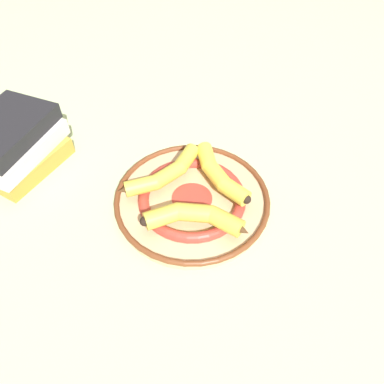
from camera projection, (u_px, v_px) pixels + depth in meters
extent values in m
plane|color=#B2C693|center=(201.00, 202.00, 0.75)|extent=(2.80, 2.80, 0.00)
cylinder|color=tan|center=(192.00, 202.00, 0.73)|extent=(0.29, 0.29, 0.02)
torus|color=#AD382D|center=(192.00, 198.00, 0.72)|extent=(0.21, 0.21, 0.02)
cylinder|color=#AD382D|center=(192.00, 198.00, 0.73)|extent=(0.08, 0.08, 0.00)
torus|color=brown|center=(192.00, 198.00, 0.73)|extent=(0.30, 0.30, 0.01)
cylinder|color=yellow|center=(207.00, 157.00, 0.76)|extent=(0.06, 0.06, 0.03)
cylinder|color=yellow|center=(216.00, 175.00, 0.73)|extent=(0.06, 0.04, 0.03)
cylinder|color=yellow|center=(235.00, 192.00, 0.70)|extent=(0.06, 0.04, 0.03)
sphere|color=yellow|center=(209.00, 166.00, 0.74)|extent=(0.03, 0.03, 0.03)
sphere|color=yellow|center=(224.00, 184.00, 0.71)|extent=(0.03, 0.03, 0.03)
cone|color=#472D19|center=(204.00, 148.00, 0.78)|extent=(0.04, 0.04, 0.02)
sphere|color=black|center=(246.00, 199.00, 0.69)|extent=(0.02, 0.02, 0.02)
cylinder|color=gold|center=(226.00, 222.00, 0.65)|extent=(0.07, 0.05, 0.03)
cylinder|color=gold|center=(194.00, 213.00, 0.67)|extent=(0.07, 0.07, 0.03)
cylinder|color=gold|center=(162.00, 217.00, 0.66)|extent=(0.05, 0.07, 0.03)
sphere|color=gold|center=(211.00, 214.00, 0.66)|extent=(0.03, 0.03, 0.03)
sphere|color=gold|center=(178.00, 212.00, 0.67)|extent=(0.03, 0.03, 0.03)
cone|color=#472D19|center=(241.00, 230.00, 0.64)|extent=(0.04, 0.03, 0.02)
sphere|color=black|center=(145.00, 222.00, 0.65)|extent=(0.02, 0.02, 0.02)
cylinder|color=gold|center=(141.00, 186.00, 0.71)|extent=(0.05, 0.07, 0.03)
cylinder|color=gold|center=(168.00, 175.00, 0.73)|extent=(0.03, 0.06, 0.03)
cylinder|color=gold|center=(186.00, 158.00, 0.76)|extent=(0.05, 0.07, 0.03)
sphere|color=gold|center=(156.00, 182.00, 0.72)|extent=(0.03, 0.03, 0.03)
sphere|color=gold|center=(180.00, 168.00, 0.74)|extent=(0.03, 0.03, 0.03)
cone|color=#472D19|center=(125.00, 190.00, 0.70)|extent=(0.03, 0.03, 0.02)
sphere|color=black|center=(193.00, 149.00, 0.78)|extent=(0.02, 0.02, 0.02)
cube|color=#B28933|center=(24.00, 159.00, 0.80)|extent=(0.18, 0.21, 0.04)
cube|color=white|center=(25.00, 158.00, 0.80)|extent=(0.16, 0.20, 0.03)
cube|color=silver|center=(9.00, 144.00, 0.78)|extent=(0.23, 0.24, 0.04)
cube|color=white|center=(11.00, 142.00, 0.78)|extent=(0.21, 0.23, 0.03)
cube|color=black|center=(4.00, 130.00, 0.75)|extent=(0.21, 0.23, 0.03)
cube|color=white|center=(6.00, 128.00, 0.76)|extent=(0.20, 0.22, 0.03)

